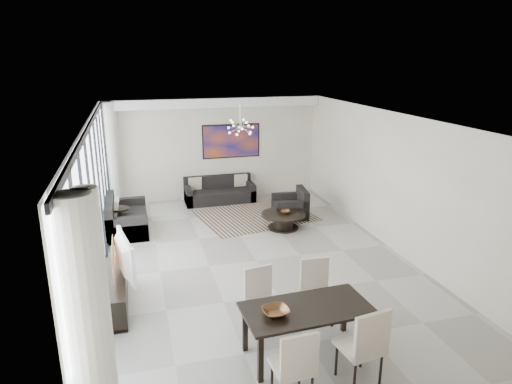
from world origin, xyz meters
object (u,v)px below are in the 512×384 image
object	(u,v)px
coffee_table	(283,220)
tv_console	(112,292)
dining_table	(307,313)
television	(119,257)
sofa_main	(219,193)

from	to	relation	value
coffee_table	tv_console	xyz separation A→B (m)	(-3.88, -2.66, 0.05)
tv_console	dining_table	distance (m)	3.34
television	dining_table	xyz separation A→B (m)	(2.47, -2.06, -0.22)
tv_console	dining_table	bearing A→B (deg)	-37.56
sofa_main	tv_console	bearing A→B (deg)	-118.60
tv_console	coffee_table	bearing A→B (deg)	34.39
coffee_table	television	distance (m)	4.60
coffee_table	tv_console	size ratio (longest dim) A/B	0.63
sofa_main	dining_table	bearing A→B (deg)	-91.40
dining_table	coffee_table	bearing A→B (deg)	75.01
television	dining_table	bearing A→B (deg)	-140.83
coffee_table	sofa_main	distance (m)	2.71
sofa_main	tv_console	world-z (taller)	sofa_main
sofa_main	television	bearing A→B (deg)	-117.39
coffee_table	sofa_main	xyz separation A→B (m)	(-1.08, 2.49, 0.03)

